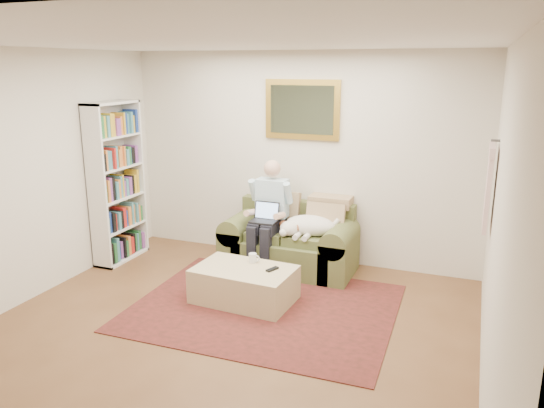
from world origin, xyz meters
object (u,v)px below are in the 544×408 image
Objects in this scene: seated_man at (267,217)px; bookshelf at (117,183)px; laptop at (265,216)px; ottoman at (244,285)px; coffee_mug at (253,258)px; sleeping_dog at (310,225)px; sofa at (290,247)px.

seated_man is 0.66× the size of bookshelf.
ottoman is (0.11, -0.85, -0.51)m from laptop.
seated_man reaches higher than coffee_mug.
seated_man is at bearing 90.00° from laptop.
sleeping_dog is at bearing 67.02° from ottoman.
sofa is 15.81× the size of coffee_mug.
sofa reaches higher than sleeping_dog.
laptop is at bearing 7.76° from bookshelf.
laptop is (-0.24, -0.21, 0.42)m from sofa.
seated_man is 13.30× the size of coffee_mug.
sleeping_dog is at bearing 63.25° from coffee_mug.
sleeping_dog is 2.48m from bookshelf.
seated_man reaches higher than ottoman.
sleeping_dog is (0.52, 0.07, -0.06)m from seated_man.
laptop is 0.54m from sleeping_dog.
sleeping_dog reaches higher than coffee_mug.
coffee_mug is (0.12, -0.66, -0.28)m from laptop.
laptop is 0.15× the size of bookshelf.
bookshelf is (-2.42, -0.39, 0.40)m from sleeping_dog.
sofa reaches higher than coffee_mug.
ottoman is 0.30m from coffee_mug.
sleeping_dog is at bearing 13.64° from laptop.
sofa is 0.79× the size of bookshelf.
seated_man is 0.77m from coffee_mug.
seated_man is 1.30× the size of ottoman.
ottoman is (0.11, -0.91, -0.48)m from seated_man.
ottoman is at bearing -82.82° from laptop.
bookshelf is at bearing -167.71° from sofa.
bookshelf reaches higher than sleeping_dog.
ottoman is at bearing -97.03° from sofa.
sofa is at bearing 82.55° from coffee_mug.
bookshelf reaches higher than coffee_mug.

